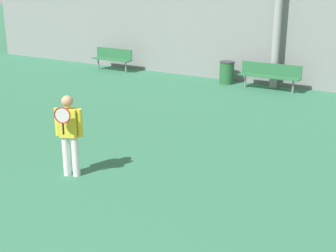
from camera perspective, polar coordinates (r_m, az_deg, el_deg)
tennis_player at (r=8.96m, az=-11.96°, el=-0.66°), size 0.51×0.48×1.59m
bench_courtside_near at (r=16.11m, az=12.33°, el=6.28°), size 2.08×0.40×0.89m
bench_courtside_far at (r=19.20m, az=-6.75°, el=8.37°), size 1.74×0.40×0.89m
trash_bin at (r=16.85m, az=7.18°, el=6.49°), size 0.53×0.53×0.80m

